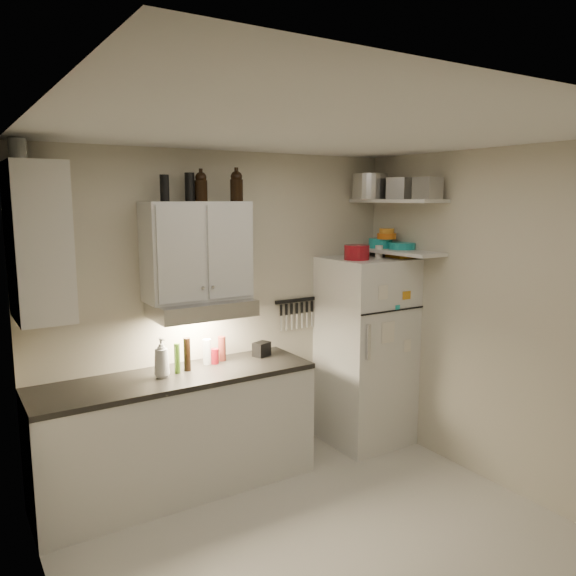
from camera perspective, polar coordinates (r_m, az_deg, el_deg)
floor at (r=4.00m, az=4.24°, el=-24.88°), size 3.20×3.00×0.02m
ceiling at (r=3.34m, az=4.79°, el=15.74°), size 3.20×3.00×0.02m
back_wall at (r=4.70m, az=-6.55°, el=-2.27°), size 3.20×0.02×2.60m
left_wall at (r=2.83m, az=-23.13°, el=-10.65°), size 0.02×3.00×2.60m
right_wall at (r=4.56m, az=20.96°, el=-3.17°), size 0.02×3.00×2.60m
base_cabinet at (r=4.48m, az=-11.12°, el=-14.51°), size 2.10×0.60×0.88m
countertop at (r=4.32m, az=-11.31°, el=-8.91°), size 2.10×0.62×0.04m
upper_cabinet at (r=4.35m, az=-9.24°, el=3.74°), size 0.80×0.33×0.75m
side_cabinet at (r=3.90m, az=-24.05°, el=4.31°), size 0.33×0.55×1.00m
range_hood at (r=4.35m, az=-8.76°, el=-2.04°), size 0.76×0.46×0.12m
fridge at (r=5.19m, az=7.89°, el=-6.33°), size 0.70×0.68×1.70m
shelf_hi at (r=5.04m, az=10.99°, el=8.68°), size 0.30×0.95×0.03m
shelf_lo at (r=5.06m, az=10.84°, el=3.69°), size 0.30×0.95×0.03m
knife_strip at (r=5.02m, az=0.79°, el=-1.27°), size 0.42×0.02×0.03m
dutch_oven at (r=4.87m, az=7.00°, el=3.61°), size 0.25×0.25×0.13m
book_stack at (r=5.12m, az=11.38°, el=3.48°), size 0.20×0.24×0.07m
spice_jar at (r=5.05m, az=9.23°, el=3.67°), size 0.08×0.08×0.11m
stock_pot at (r=5.20m, az=8.29°, el=10.17°), size 0.35×0.35×0.23m
tin_a at (r=5.06m, az=11.22°, el=9.90°), size 0.24×0.23×0.19m
tin_b at (r=4.78m, az=14.00°, el=9.82°), size 0.19×0.19×0.18m
bowl_teal at (r=5.20m, az=9.38°, el=4.52°), size 0.22×0.22×0.09m
bowl_orange at (r=5.15m, az=9.98°, el=5.22°), size 0.17×0.17×0.05m
bowl_yellow at (r=5.14m, az=10.00°, el=5.75°), size 0.13×0.13×0.04m
plates at (r=5.11m, az=11.51°, el=4.22°), size 0.30×0.30×0.06m
growler_a at (r=4.34m, az=-8.82°, el=10.18°), size 0.11×0.11×0.22m
growler_b at (r=4.42m, az=-5.25°, el=10.31°), size 0.11×0.11×0.24m
thermos_a at (r=4.33m, az=-9.95°, el=10.07°), size 0.09×0.09×0.21m
thermos_b at (r=4.24m, az=-12.43°, el=9.89°), size 0.07×0.07×0.19m
side_jar at (r=4.00m, az=-25.78°, el=12.52°), size 0.12×0.12×0.14m
soap_bottle at (r=4.24m, az=-12.73°, el=-6.70°), size 0.13×0.13×0.33m
pepper_mill at (r=4.60m, az=-6.73°, el=-6.13°), size 0.08×0.08×0.20m
oil_bottle at (r=4.32m, az=-11.20°, el=-7.02°), size 0.05×0.05×0.23m
vinegar_bottle at (r=4.37m, az=-10.21°, el=-6.65°), size 0.06×0.06×0.26m
clear_bottle at (r=4.52m, az=-8.23°, el=-6.41°), size 0.07×0.07×0.20m
red_jar at (r=4.53m, az=-7.45°, el=-6.89°), size 0.07×0.07×0.12m
caddy at (r=4.71m, az=-2.70°, el=-6.22°), size 0.16×0.14×0.12m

